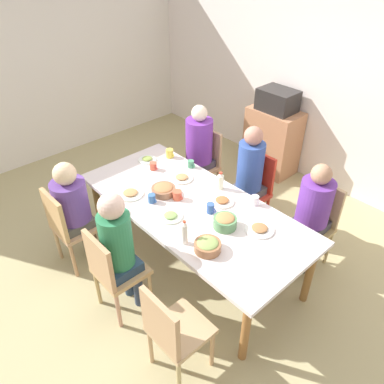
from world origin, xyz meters
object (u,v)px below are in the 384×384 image
at_px(person_0, 198,146).
at_px(chair_4, 68,225).
at_px(plate_1, 222,201).
at_px(cup_6, 153,166).
at_px(dining_table, 192,210).
at_px(bowl_2, 208,246).
at_px(bottle_0, 220,181).
at_px(side_cabinet, 272,141).
at_px(bowl_1, 225,222).
at_px(plate_0, 130,193).
at_px(plate_5, 260,229).
at_px(cup_4, 211,208).
at_px(plate_2, 182,178).
at_px(person_2, 313,208).
at_px(person_3, 118,244).
at_px(person_5, 249,172).
at_px(cup_1, 152,198).
at_px(chair_2, 314,221).
at_px(chair_3, 112,269).
at_px(cup_2, 191,164).
at_px(cup_0, 170,153).
at_px(microwave, 278,100).
at_px(chair_0, 203,161).
at_px(person_4, 73,204).
at_px(plate_3, 147,159).
at_px(bowl_0, 164,190).
at_px(chair_1, 172,330).
at_px(plate_4, 171,216).
at_px(chair_5, 253,187).

bearing_deg(person_0, chair_4, -90.00).
distance_m(plate_1, cup_6, 0.92).
bearing_deg(dining_table, bowl_2, -30.64).
xyz_separation_m(chair_4, bottle_0, (0.78, 1.31, 0.31)).
bearing_deg(side_cabinet, bowl_1, -63.31).
relative_size(plate_0, bottle_0, 1.35).
xyz_separation_m(plate_5, bowl_2, (-0.13, -0.51, 0.03)).
bearing_deg(cup_4, plate_2, 163.87).
relative_size(person_0, plate_5, 4.93).
distance_m(person_0, cup_6, 0.70).
relative_size(person_2, cup_6, 10.43).
distance_m(person_3, bottle_0, 1.22).
height_order(person_5, cup_1, person_5).
height_order(chair_2, plate_1, chair_2).
distance_m(person_3, bowl_1, 0.93).
distance_m(person_0, plate_2, 0.71).
height_order(chair_3, plate_2, chair_3).
height_order(cup_1, cup_2, cup_1).
bearing_deg(cup_0, microwave, 82.19).
distance_m(chair_4, cup_1, 0.87).
bearing_deg(chair_0, person_4, -90.00).
bearing_deg(plate_3, bowl_0, -23.05).
bearing_deg(microwave, cup_6, -94.12).
distance_m(plate_0, bowl_2, 1.07).
height_order(cup_2, cup_4, cup_4).
relative_size(cup_6, microwave, 0.24).
relative_size(plate_0, bowl_0, 1.08).
bearing_deg(cup_6, cup_1, -38.83).
height_order(chair_2, bowl_2, chair_2).
distance_m(person_4, plate_3, 1.02).
bearing_deg(chair_4, plate_1, 50.54).
distance_m(dining_table, cup_4, 0.23).
distance_m(person_2, chair_3, 1.92).
bearing_deg(cup_2, bowl_0, -70.61).
distance_m(person_4, bowl_0, 0.88).
relative_size(person_2, chair_3, 1.32).
xyz_separation_m(plate_0, microwave, (-0.08, 2.40, 0.30)).
xyz_separation_m(bowl_0, microwave, (-0.29, 2.15, 0.26)).
relative_size(person_4, cup_1, 10.79).
height_order(plate_3, cup_6, cup_6).
xyz_separation_m(chair_1, bowl_0, (-1.12, 0.83, 0.26)).
height_order(plate_4, side_cabinet, side_cabinet).
relative_size(person_0, plate_2, 5.42).
height_order(person_5, plate_1, person_5).
relative_size(person_4, chair_5, 1.30).
height_order(dining_table, cup_4, cup_4).
relative_size(cup_2, cup_6, 0.94).
bearing_deg(bowl_0, cup_2, 109.39).
bearing_deg(chair_5, chair_0, 180.00).
relative_size(chair_4, microwave, 1.88).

